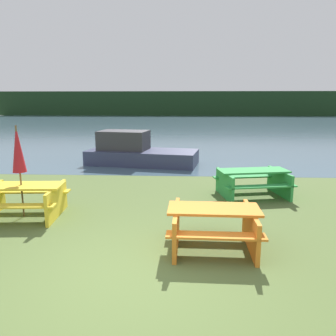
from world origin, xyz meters
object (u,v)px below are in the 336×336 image
at_px(picnic_table_orange, 213,223).
at_px(boat, 137,152).
at_px(picnic_table_yellow, 22,197).
at_px(picnic_table_green, 253,180).
at_px(umbrella_crimson, 18,150).

xyz_separation_m(picnic_table_orange, boat, (-2.43, 7.62, 0.04)).
bearing_deg(boat, picnic_table_orange, -62.83).
relative_size(picnic_table_orange, boat, 0.35).
height_order(picnic_table_orange, picnic_table_yellow, picnic_table_orange).
bearing_deg(picnic_table_orange, picnic_table_yellow, 161.67).
bearing_deg(picnic_table_orange, picnic_table_green, 67.73).
distance_m(picnic_table_yellow, picnic_table_green, 5.72).
relative_size(picnic_table_green, boat, 0.45).
bearing_deg(boat, picnic_table_green, -39.96).
distance_m(picnic_table_yellow, umbrella_crimson, 1.06).
height_order(umbrella_crimson, boat, umbrella_crimson).
relative_size(picnic_table_orange, umbrella_crimson, 0.79).
bearing_deg(picnic_table_green, picnic_table_yellow, -160.78).
height_order(picnic_table_green, umbrella_crimson, umbrella_crimson).
xyz_separation_m(picnic_table_orange, picnic_table_yellow, (-4.07, 1.35, 0.00)).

